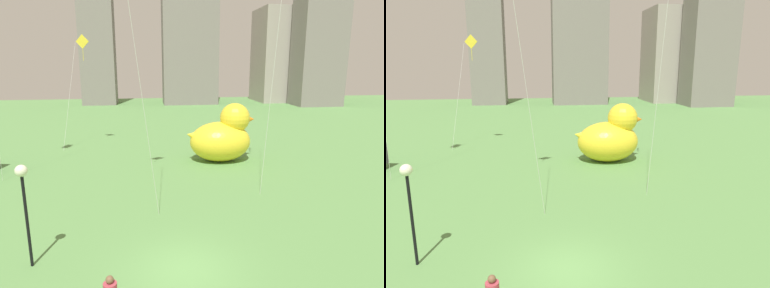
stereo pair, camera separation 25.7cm
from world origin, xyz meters
TOP-DOWN VIEW (x-y plane):
  - ground_plane at (0.00, 0.00)m, footprint 140.00×140.00m
  - giant_inflatable_duck at (5.03, 15.21)m, footprint 5.85×3.75m
  - lamppost at (-6.10, 1.14)m, footprint 0.47×0.47m
  - city_skyline at (19.49, 57.28)m, footprint 54.30×17.13m
  - kite_yellow at (-6.93, 21.74)m, footprint 2.86×3.30m

SIDE VIEW (x-z plane):
  - ground_plane at x=0.00m, z-range 0.00..0.00m
  - giant_inflatable_duck at x=5.03m, z-range -0.36..4.49m
  - lamppost at x=-6.10m, z-range 1.16..5.43m
  - kite_yellow at x=-6.93m, z-range 4.24..14.86m
  - city_skyline at x=19.49m, z-range -3.31..30.57m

